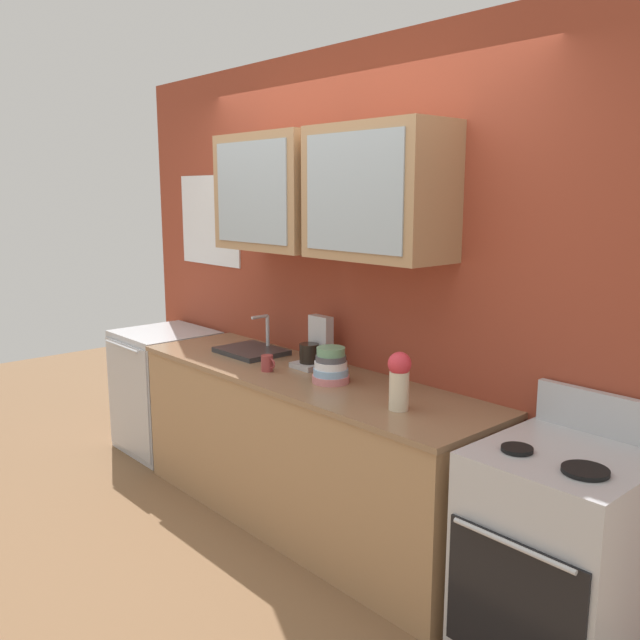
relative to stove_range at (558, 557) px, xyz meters
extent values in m
plane|color=brown|center=(-1.55, 0.00, -0.45)|extent=(10.00, 10.00, 0.00)
cube|color=#993D28|center=(-1.55, 0.38, 0.88)|extent=(4.21, 0.10, 2.66)
cube|color=#A87F56|center=(-1.96, 0.15, 1.42)|extent=(0.76, 0.36, 0.67)
cube|color=#9EADB7|center=(-1.96, -0.04, 1.42)|extent=(0.65, 0.01, 0.57)
cube|color=#A87F56|center=(-1.14, 0.15, 1.42)|extent=(0.76, 0.36, 0.67)
cube|color=#9EADB7|center=(-1.14, -0.04, 1.42)|extent=(0.65, 0.01, 0.57)
cube|color=white|center=(-2.95, 0.32, 1.22)|extent=(0.72, 0.01, 0.63)
cube|color=#A87F56|center=(-1.55, 0.00, -0.02)|extent=(2.36, 0.64, 0.85)
cube|color=#8C6B4C|center=(-1.55, 0.00, 0.42)|extent=(2.39, 0.66, 0.03)
cube|color=silver|center=(0.00, 0.00, -0.01)|extent=(0.61, 0.64, 0.88)
cube|color=black|center=(0.00, -0.32, -0.08)|extent=(0.56, 0.01, 0.53)
cylinder|color=silver|center=(0.00, -0.35, 0.19)|extent=(0.49, 0.02, 0.02)
cube|color=silver|center=(0.00, 0.30, 0.52)|extent=(0.58, 0.04, 0.18)
cylinder|color=black|center=(-0.14, -0.12, 0.44)|extent=(0.12, 0.12, 0.02)
cylinder|color=black|center=(0.14, -0.12, 0.44)|extent=(0.17, 0.17, 0.02)
cube|color=#2D2D30|center=(-2.13, 0.07, 0.45)|extent=(0.40, 0.32, 0.03)
cylinder|color=silver|center=(-2.13, 0.20, 0.56)|extent=(0.02, 0.02, 0.19)
cylinder|color=silver|center=(-2.13, 0.14, 0.66)|extent=(0.02, 0.12, 0.02)
cylinder|color=#D87F84|center=(-1.33, 0.01, 0.45)|extent=(0.20, 0.20, 0.04)
cylinder|color=#8CB7E0|center=(-1.33, 0.01, 0.49)|extent=(0.19, 0.19, 0.05)
cylinder|color=white|center=(-1.33, 0.01, 0.52)|extent=(0.17, 0.17, 0.05)
cylinder|color=#4C4C54|center=(-1.33, 0.01, 0.56)|extent=(0.16, 0.16, 0.04)
cylinder|color=#669972|center=(-1.33, 0.01, 0.60)|extent=(0.15, 0.15, 0.05)
cylinder|color=beige|center=(-0.78, -0.08, 0.52)|extent=(0.09, 0.09, 0.18)
sphere|color=#D8333F|center=(-0.78, -0.08, 0.65)|extent=(0.11, 0.11, 0.11)
cylinder|color=#993838|center=(-1.73, -0.11, 0.48)|extent=(0.07, 0.07, 0.09)
torus|color=#993838|center=(-1.69, -0.11, 0.48)|extent=(0.06, 0.01, 0.06)
cube|color=silver|center=(-3.09, 0.00, -0.01)|extent=(0.63, 0.61, 0.88)
cube|color=silver|center=(-3.09, -0.31, -0.01)|extent=(0.60, 0.01, 0.79)
cylinder|color=silver|center=(-3.09, -0.33, 0.37)|extent=(0.47, 0.02, 0.02)
cube|color=#B7B7BC|center=(-1.63, 0.13, 0.45)|extent=(0.17, 0.20, 0.03)
cylinder|color=black|center=(-1.63, 0.11, 0.52)|extent=(0.11, 0.11, 0.11)
cube|color=#B7B7BC|center=(-1.63, 0.20, 0.59)|extent=(0.15, 0.06, 0.26)
camera|label=1|loc=(1.18, -2.33, 1.42)|focal=37.69mm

